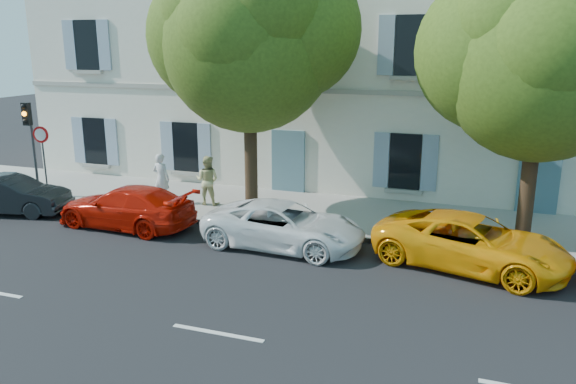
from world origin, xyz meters
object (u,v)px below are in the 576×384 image
at_px(car_yellow_supercar, 471,242).
at_px(traffic_light, 29,129).
at_px(pedestrian_a, 161,178).
at_px(pedestrian_b, 207,180).
at_px(car_red_coupe, 126,207).
at_px(road_sign, 42,146).
at_px(car_dark_sedan, 10,195).
at_px(car_white_coupe, 284,225).
at_px(tree_right, 542,64).
at_px(tree_left, 249,46).

bearing_deg(car_yellow_supercar, traffic_light, 98.68).
relative_size(pedestrian_a, pedestrian_b, 1.03).
height_order(car_red_coupe, pedestrian_a, pedestrian_a).
relative_size(car_yellow_supercar, road_sign, 1.89).
bearing_deg(pedestrian_a, traffic_light, 12.58).
relative_size(car_dark_sedan, car_yellow_supercar, 0.80).
relative_size(road_sign, pedestrian_a, 1.46).
distance_m(car_dark_sedan, pedestrian_a, 5.10).
height_order(car_red_coupe, road_sign, road_sign).
bearing_deg(pedestrian_b, car_white_coupe, 140.42).
relative_size(car_dark_sedan, tree_right, 0.51).
bearing_deg(traffic_light, road_sign, 13.36).
bearing_deg(road_sign, car_dark_sedan, -88.04).
relative_size(car_red_coupe, car_white_coupe, 0.98).
distance_m(car_dark_sedan, car_white_coupe, 9.94).
xyz_separation_m(tree_right, traffic_light, (-16.81, 0.01, -2.49)).
bearing_deg(road_sign, car_red_coupe, -20.32).
xyz_separation_m(car_white_coupe, traffic_light, (-10.41, 1.70, 2.01)).
height_order(car_white_coupe, tree_right, tree_right).
height_order(car_dark_sedan, car_white_coupe, car_dark_sedan).
xyz_separation_m(car_white_coupe, pedestrian_a, (-5.47, 2.42, 0.40)).
xyz_separation_m(car_white_coupe, road_sign, (-10.00, 1.80, 1.39)).
height_order(car_yellow_supercar, pedestrian_b, pedestrian_b).
relative_size(car_white_coupe, pedestrian_b, 2.66).
xyz_separation_m(tree_left, pedestrian_b, (-1.84, 0.40, -4.56)).
distance_m(car_dark_sedan, tree_left, 9.64).
bearing_deg(car_dark_sedan, car_yellow_supercar, -102.08).
height_order(car_yellow_supercar, pedestrian_a, pedestrian_a).
relative_size(traffic_light, road_sign, 1.32).
bearing_deg(pedestrian_b, pedestrian_a, 9.61).
xyz_separation_m(car_red_coupe, traffic_light, (-5.09, 1.64, 2.00)).
xyz_separation_m(car_dark_sedan, road_sign, (-0.06, 1.79, 1.38)).
xyz_separation_m(car_red_coupe, car_yellow_supercar, (10.40, 0.07, 0.03)).
relative_size(car_red_coupe, pedestrian_a, 2.54).
height_order(car_white_coupe, car_yellow_supercar, car_yellow_supercar).
bearing_deg(pedestrian_a, car_white_coupe, 160.48).
xyz_separation_m(car_red_coupe, pedestrian_b, (1.47, 2.73, 0.36)).
relative_size(car_yellow_supercar, tree_right, 0.63).
bearing_deg(pedestrian_a, car_red_coupe, 98.01).
bearing_deg(tree_left, car_yellow_supercar, -17.64).
relative_size(tree_right, road_sign, 2.98).
xyz_separation_m(car_yellow_supercar, pedestrian_b, (-8.93, 2.66, 0.33)).
xyz_separation_m(car_dark_sedan, tree_right, (16.35, 1.68, 4.49)).
bearing_deg(pedestrian_a, car_dark_sedan, 32.59).
distance_m(tree_right, pedestrian_b, 11.10).
bearing_deg(road_sign, tree_right, -0.36).
height_order(car_white_coupe, pedestrian_a, pedestrian_a).
bearing_deg(car_white_coupe, car_dark_sedan, 92.83).
height_order(car_dark_sedan, pedestrian_b, pedestrian_b).
relative_size(car_dark_sedan, traffic_light, 1.14).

